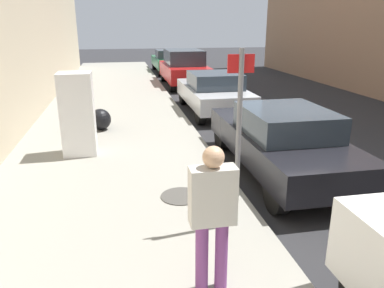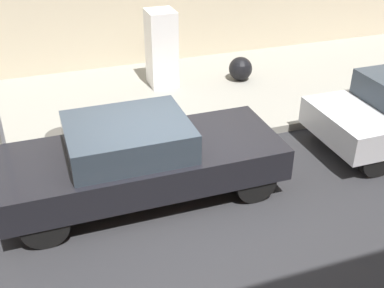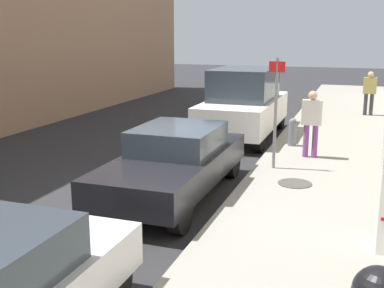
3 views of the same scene
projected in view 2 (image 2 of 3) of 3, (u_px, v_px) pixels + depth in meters
The scene contains 6 objects.
ground_plane at pixel (170, 204), 7.99m from camera, with size 80.00×80.00×0.00m, color #28282B.
sidewalk_slab at pixel (122, 105), 11.10m from camera, with size 4.56×44.00×0.17m, color gray.
discarded_refrigerator at pixel (162, 49), 11.49m from camera, with size 0.71×0.66×1.83m.
manhole_cover at pixel (63, 135), 9.67m from camera, with size 0.70×0.70×0.02m, color #47443F.
trash_bag at pixel (240, 69), 12.05m from camera, with size 0.59×0.59×0.59m, color black.
parked_sedan_dark at pixel (140, 158), 7.86m from camera, with size 1.78×4.57×1.40m.
Camera 2 is at (6.17, -1.77, 4.86)m, focal length 45.00 mm.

